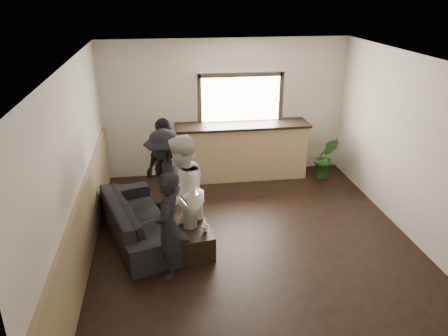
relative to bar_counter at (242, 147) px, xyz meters
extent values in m
cube|color=black|center=(-0.30, -2.70, -0.64)|extent=(5.00, 6.00, 0.01)
cube|color=silver|center=(-0.30, -2.70, 2.16)|extent=(5.00, 6.00, 0.01)
cube|color=beige|center=(-0.30, 0.30, 0.76)|extent=(5.00, 0.01, 2.80)
cube|color=beige|center=(-0.30, -5.70, 0.76)|extent=(5.00, 0.01, 2.80)
cube|color=beige|center=(-2.80, -2.70, 0.76)|extent=(0.01, 6.00, 2.80)
cube|color=beige|center=(2.20, -2.70, 0.76)|extent=(0.01, 6.00, 2.80)
cube|color=#998256|center=(-2.77, -2.70, -0.09)|extent=(0.06, 5.90, 1.10)
cube|color=tan|center=(0.00, -0.02, -0.09)|extent=(2.60, 0.60, 1.10)
cube|color=black|center=(0.00, -0.02, 0.48)|extent=(2.70, 0.68, 0.05)
cube|color=white|center=(0.00, 0.26, 0.96)|extent=(1.60, 0.06, 0.90)
cube|color=#3F3326|center=(0.00, 0.23, 1.45)|extent=(1.72, 0.08, 0.08)
cube|color=#3F3326|center=(-0.84, 0.23, 0.96)|extent=(0.08, 0.08, 1.06)
cube|color=#3F3326|center=(0.84, 0.23, 0.96)|extent=(0.08, 0.08, 1.06)
imported|color=black|center=(-2.05, -2.14, -0.32)|extent=(1.47, 2.36, 0.64)
cube|color=black|center=(-1.25, -2.64, -0.44)|extent=(0.62, 0.96, 0.40)
imported|color=silver|center=(-1.38, -2.52, -0.19)|extent=(0.18, 0.18, 0.10)
imported|color=silver|center=(-1.07, -2.81, -0.20)|extent=(0.13, 0.13, 0.09)
imported|color=#2D6623|center=(1.71, -0.31, -0.20)|extent=(0.55, 0.48, 0.89)
imported|color=black|center=(-1.60, -3.20, 0.12)|extent=(0.47, 0.62, 1.52)
cube|color=black|center=(-1.38, -3.24, 0.50)|extent=(0.10, 0.09, 0.12)
cube|color=white|center=(-1.38, -3.24, 0.51)|extent=(0.09, 0.08, 0.11)
imported|color=silver|center=(-1.38, -2.53, 0.25)|extent=(0.97, 1.07, 1.79)
cube|color=black|center=(-1.18, -2.62, 0.33)|extent=(0.11, 0.10, 0.12)
cube|color=white|center=(-1.18, -2.62, 0.33)|extent=(0.10, 0.09, 0.11)
imported|color=black|center=(-1.60, -1.89, 0.20)|extent=(0.69, 1.13, 1.69)
cube|color=black|center=(-1.38, -1.88, 0.35)|extent=(0.10, 0.08, 0.12)
cube|color=white|center=(-1.38, -1.88, 0.35)|extent=(0.08, 0.07, 0.11)
imported|color=black|center=(-1.58, -1.19, 0.20)|extent=(0.93, 1.03, 1.68)
cube|color=black|center=(-1.40, -1.33, 0.66)|extent=(0.12, 0.11, 0.12)
cube|color=white|center=(-1.40, -1.34, 0.66)|extent=(0.10, 0.10, 0.11)
camera|label=1|loc=(-1.61, -8.32, 3.08)|focal=35.00mm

